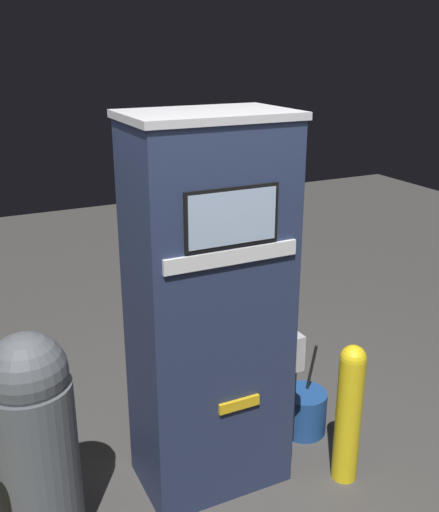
{
  "coord_description": "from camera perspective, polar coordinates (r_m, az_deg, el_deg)",
  "views": [
    {
      "loc": [
        -1.3,
        -2.52,
        2.54
      ],
      "look_at": [
        0.0,
        0.14,
        1.49
      ],
      "focal_mm": 42.0,
      "sensor_mm": 36.0,
      "label": 1
    }
  ],
  "objects": [
    {
      "name": "gas_pump",
      "position": [
        3.39,
        -0.97,
        -5.26
      ],
      "size": [
        0.95,
        0.58,
        2.22
      ],
      "color": "#232D4C",
      "rests_on": "ground_plane"
    },
    {
      "name": "trash_bin",
      "position": [
        3.33,
        -17.18,
        -16.41
      ],
      "size": [
        0.43,
        0.43,
        1.23
      ],
      "color": "#51565B",
      "rests_on": "ground_plane"
    },
    {
      "name": "squeegee_bucket",
      "position": [
        4.29,
        7.99,
        -14.43
      ],
      "size": [
        0.32,
        0.32,
        0.67
      ],
      "color": "#1E478C",
      "rests_on": "ground_plane"
    },
    {
      "name": "ground_plane",
      "position": [
        3.81,
        0.98,
        -22.27
      ],
      "size": [
        14.0,
        14.0,
        0.0
      ],
      "primitive_type": "plane",
      "color": "#423F3D"
    },
    {
      "name": "safety_bollard",
      "position": [
        3.76,
        12.22,
        -14.13
      ],
      "size": [
        0.16,
        0.16,
        0.91
      ],
      "color": "yellow",
      "rests_on": "ground_plane"
    }
  ]
}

